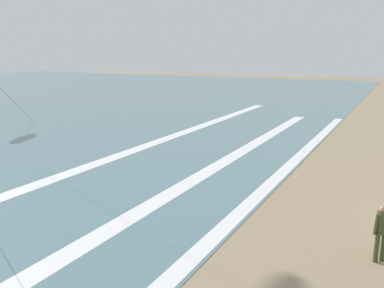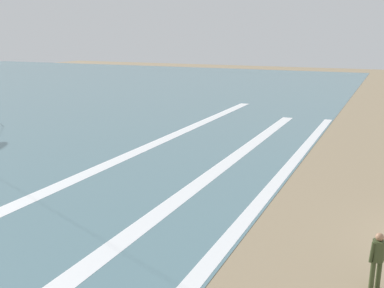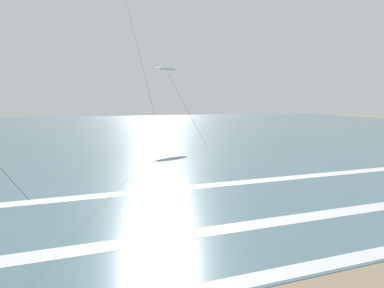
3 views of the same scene
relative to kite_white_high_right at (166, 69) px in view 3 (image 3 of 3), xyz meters
The scene contains 5 objects.
ocean_surface 17.08m from the kite_white_high_right, 114.99° to the left, with size 140.00×90.00×0.01m, color slate.
wave_foam_shoreline 32.29m from the kite_white_high_right, 98.67° to the right, with size 38.27×0.58×0.01m, color white.
wave_foam_mid_break 29.74m from the kite_white_high_right, 104.08° to the right, with size 41.74×0.80×0.01m, color white.
wave_foam_outer_break 24.67m from the kite_white_high_right, 107.75° to the right, with size 53.53×0.84×0.01m, color white.
kite_white_high_right is the anchor object (origin of this frame).
Camera 3 is at (-3.81, 0.30, 4.42)m, focal length 30.53 mm.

